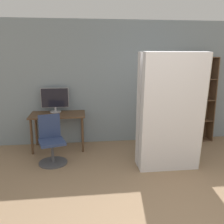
{
  "coord_description": "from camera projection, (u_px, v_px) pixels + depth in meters",
  "views": [
    {
      "loc": [
        -0.96,
        -2.11,
        1.98
      ],
      "look_at": [
        -0.47,
        1.86,
        1.05
      ],
      "focal_mm": 40.0,
      "sensor_mm": 36.0,
      "label": 1
    }
  ],
  "objects": [
    {
      "name": "wall_back",
      "position": [
        125.0,
        83.0,
        5.59
      ],
      "size": [
        8.0,
        0.06,
        2.7
      ],
      "color": "gray",
      "rests_on": "ground"
    },
    {
      "name": "desk",
      "position": [
        58.0,
        119.0,
        5.23
      ],
      "size": [
        1.13,
        0.65,
        0.76
      ],
      "color": "brown",
      "rests_on": "ground"
    },
    {
      "name": "monitor",
      "position": [
        55.0,
        99.0,
        5.32
      ],
      "size": [
        0.59,
        0.24,
        0.52
      ],
      "color": "#B7B7BC",
      "rests_on": "desk"
    },
    {
      "name": "office_chair",
      "position": [
        52.0,
        144.0,
        4.6
      ],
      "size": [
        0.54,
        0.54,
        0.89
      ],
      "color": "#4C4C51",
      "rests_on": "ground"
    },
    {
      "name": "bookshelf",
      "position": [
        190.0,
        103.0,
        5.72
      ],
      "size": [
        0.82,
        0.33,
        1.92
      ],
      "color": "brown",
      "rests_on": "ground"
    },
    {
      "name": "mattress_near",
      "position": [
        173.0,
        114.0,
        4.13
      ],
      "size": [
        1.05,
        0.34,
        2.03
      ],
      "color": "silver",
      "rests_on": "ground"
    },
    {
      "name": "mattress_far",
      "position": [
        167.0,
        110.0,
        4.41
      ],
      "size": [
        1.05,
        0.25,
        2.02
      ],
      "color": "silver",
      "rests_on": "ground"
    }
  ]
}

